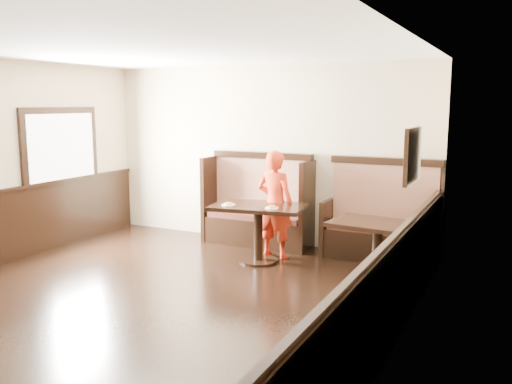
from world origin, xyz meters
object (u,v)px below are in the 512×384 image
Objects in this scene: booth_neighbor at (381,226)px; table_main at (258,218)px; table_neighbor at (377,238)px; child at (275,204)px; booth_main at (259,211)px.

booth_neighbor reaches higher than table_main.
table_main is 1.74m from table_neighbor.
table_neighbor is 1.72m from child.
table_main is 1.16× the size of table_neighbor.
table_neighbor is at bearing -79.23° from booth_neighbor.
table_main is (0.44, -0.91, 0.10)m from booth_main.
table_neighbor is (0.21, -1.13, 0.10)m from booth_neighbor.
booth_neighbor is 1.38× the size of table_neighbor.
table_main is at bearing 76.18° from child.
child is at bearing -46.95° from booth_main.
booth_main is 2.44m from table_neighbor.
booth_neighbor is 1.06× the size of child.
table_main is at bearing -64.29° from booth_main.
child is at bearing 61.44° from table_main.
child is (0.11, 0.32, 0.15)m from table_main.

